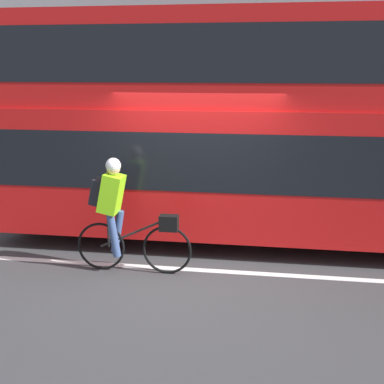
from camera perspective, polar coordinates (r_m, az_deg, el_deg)
name	(u,v)px	position (r m, az deg, el deg)	size (l,w,h in m)	color
ground_plane	(191,273)	(7.70, -0.16, -8.60)	(80.00, 80.00, 0.00)	#38383A
road_center_line	(192,269)	(7.81, -0.02, -8.26)	(50.00, 0.14, 0.01)	silver
sidewalk_curb	(224,194)	(12.02, 3.45, -0.25)	(60.00, 2.08, 0.12)	gray
bus	(281,118)	(8.89, 9.49, 7.79)	(9.13, 2.60, 3.70)	black
cyclist_on_bike	(121,211)	(7.56, -7.61, -2.07)	(1.67, 0.32, 1.64)	black
trash_bin	(243,174)	(11.78, 5.45, 1.91)	(0.51, 0.51, 0.87)	#515156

